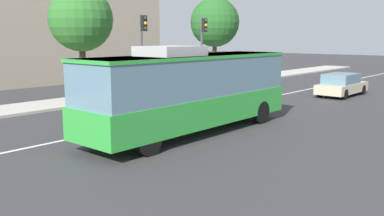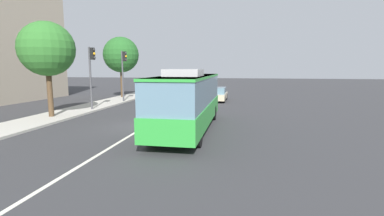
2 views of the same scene
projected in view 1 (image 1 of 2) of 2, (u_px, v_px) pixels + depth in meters
ground_plane at (153, 122)px, 18.72m from camera, size 160.00×160.00×0.00m
sidewalk_kerb at (62, 103)px, 23.55m from camera, size 80.00×3.13×0.14m
lane_centre_line at (153, 122)px, 18.72m from camera, size 76.00×0.16×0.01m
transit_bus at (191, 88)px, 16.28m from camera, size 10.00×2.50×3.46m
sedan_beige at (342, 85)px, 26.94m from camera, size 4.53×1.88×1.46m
sedan_silver at (250, 80)px, 30.30m from camera, size 4.52×1.87×1.46m
traffic_light_near_corner at (143, 41)px, 26.16m from camera, size 0.33×0.62×5.20m
traffic_light_mid_block at (203, 40)px, 30.18m from camera, size 0.34×0.62×5.20m
street_tree_kerbside_left at (215, 23)px, 34.22m from camera, size 4.05×4.05×7.04m
street_tree_kerbside_right at (81, 20)px, 23.84m from camera, size 3.70×3.70×6.66m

